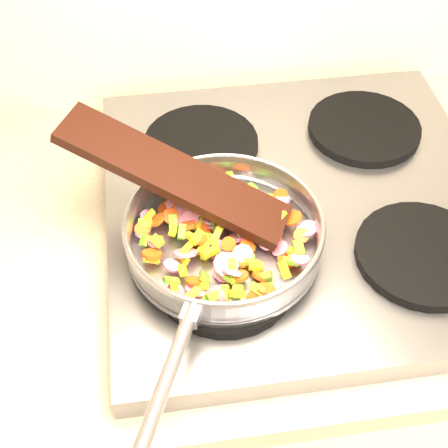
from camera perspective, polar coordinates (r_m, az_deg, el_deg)
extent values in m
cube|color=#939399|center=(0.98, 7.05, 1.56)|extent=(0.60, 0.60, 0.04)
cylinder|color=black|center=(0.85, 0.17, -4.89)|extent=(0.19, 0.19, 0.02)
cylinder|color=black|center=(0.92, 17.71, -2.64)|extent=(0.19, 0.19, 0.02)
cylinder|color=black|center=(1.04, -2.12, 7.35)|extent=(0.19, 0.19, 0.02)
cylinder|color=black|center=(1.10, 12.69, 8.56)|extent=(0.19, 0.19, 0.02)
cylinder|color=#9E9EA5|center=(0.87, 0.00, -1.85)|extent=(0.27, 0.27, 0.01)
torus|color=#9E9EA5|center=(0.85, 0.00, -0.74)|extent=(0.31, 0.31, 0.05)
torus|color=#9E9EA5|center=(0.84, 0.00, 0.18)|extent=(0.27, 0.27, 0.01)
cylinder|color=#9E9EA5|center=(0.72, -5.10, -13.51)|extent=(0.09, 0.18, 0.02)
cube|color=#9E9EA5|center=(0.76, -2.99, -8.19)|extent=(0.03, 0.04, 0.02)
cylinder|color=#EA4D13|center=(0.88, -1.85, -0.50)|extent=(0.03, 0.03, 0.01)
cube|color=#609522|center=(0.93, 0.18, 4.32)|extent=(0.02, 0.02, 0.01)
cube|color=#609522|center=(0.86, -1.55, -1.22)|extent=(0.02, 0.02, 0.02)
cylinder|color=#D91552|center=(0.85, -0.83, -2.24)|extent=(0.04, 0.04, 0.02)
cylinder|color=#EA4D13|center=(0.87, 4.54, 0.02)|extent=(0.03, 0.03, 0.02)
cube|color=yellow|center=(0.83, 2.94, -3.95)|extent=(0.02, 0.01, 0.01)
cube|color=#609522|center=(0.88, -7.23, 0.07)|extent=(0.02, 0.02, 0.01)
cube|color=#609522|center=(0.85, -6.11, -1.55)|extent=(0.02, 0.02, 0.01)
cube|color=#609522|center=(0.86, -3.86, -0.72)|extent=(0.02, 0.02, 0.01)
cube|color=#609522|center=(0.85, -0.75, -2.11)|extent=(0.01, 0.02, 0.02)
cylinder|color=#D91552|center=(0.90, 5.23, 2.13)|extent=(0.04, 0.04, 0.02)
cube|color=#609522|center=(0.88, 4.96, 0.74)|extent=(0.03, 0.03, 0.02)
cube|color=#609522|center=(0.83, 2.33, -3.24)|extent=(0.02, 0.03, 0.01)
cube|color=#609522|center=(0.79, -0.98, -6.62)|extent=(0.02, 0.02, 0.02)
cube|color=#609522|center=(0.84, 6.84, -2.20)|extent=(0.02, 0.02, 0.01)
cylinder|color=#D91552|center=(0.82, -4.54, -6.37)|extent=(0.04, 0.03, 0.03)
cylinder|color=#D91552|center=(0.89, -0.07, 0.87)|extent=(0.03, 0.04, 0.03)
cube|color=#609522|center=(0.90, 4.45, 0.57)|extent=(0.02, 0.03, 0.01)
cylinder|color=#EA4D13|center=(0.79, 2.78, -6.83)|extent=(0.02, 0.02, 0.02)
cylinder|color=#EA4D13|center=(0.87, -3.35, -0.12)|extent=(0.03, 0.03, 0.02)
cylinder|color=#EA4D13|center=(0.90, 3.54, 1.55)|extent=(0.03, 0.03, 0.02)
cylinder|color=#EA4D13|center=(0.83, 3.33, -4.77)|extent=(0.03, 0.03, 0.02)
cylinder|color=#EA4D13|center=(0.93, -1.20, 3.11)|extent=(0.04, 0.04, 0.02)
cube|color=yellow|center=(0.86, 2.49, -0.80)|extent=(0.02, 0.02, 0.01)
cylinder|color=#D91552|center=(0.81, -0.71, -6.28)|extent=(0.03, 0.03, 0.02)
cube|color=yellow|center=(0.84, 1.81, -3.10)|extent=(0.02, 0.02, 0.01)
cube|color=#609522|center=(0.82, 0.77, -4.85)|extent=(0.03, 0.02, 0.02)
cylinder|color=#EA4D13|center=(0.91, 4.39, 1.89)|extent=(0.03, 0.03, 0.02)
cylinder|color=#D91552|center=(0.87, 2.61, 0.27)|extent=(0.04, 0.04, 0.02)
cylinder|color=#EA4D13|center=(0.83, 1.47, -3.49)|extent=(0.02, 0.02, 0.02)
cube|color=#609522|center=(0.89, -1.58, 0.95)|extent=(0.02, 0.02, 0.01)
cylinder|color=#EA4D13|center=(0.85, -2.15, -1.39)|extent=(0.03, 0.03, 0.01)
cylinder|color=#EA4D13|center=(0.88, -7.43, -0.47)|extent=(0.03, 0.03, 0.01)
cube|color=yellow|center=(0.88, -2.46, 0.08)|extent=(0.02, 0.02, 0.01)
cube|color=yellow|center=(0.89, 3.98, 0.78)|extent=(0.01, 0.02, 0.02)
cylinder|color=#D91552|center=(0.88, -3.12, 0.50)|extent=(0.04, 0.03, 0.02)
cube|color=yellow|center=(0.83, -1.36, -2.63)|extent=(0.03, 0.02, 0.01)
cylinder|color=#D91552|center=(0.87, 2.95, -0.74)|extent=(0.03, 0.04, 0.02)
cube|color=#609522|center=(0.81, -0.67, -6.68)|extent=(0.02, 0.01, 0.02)
cylinder|color=#EA4D13|center=(0.82, 1.40, -4.77)|extent=(0.03, 0.03, 0.01)
cube|color=yellow|center=(0.82, -2.11, -5.71)|extent=(0.02, 0.02, 0.02)
cube|color=#609522|center=(0.80, -4.83, -5.17)|extent=(0.02, 0.01, 0.02)
cylinder|color=#D91552|center=(0.89, -1.23, 0.40)|extent=(0.03, 0.03, 0.01)
cube|color=yellow|center=(0.80, 1.25, -6.41)|extent=(0.02, 0.01, 0.01)
cylinder|color=#EA4D13|center=(0.94, 0.09, 3.49)|extent=(0.03, 0.03, 0.01)
cube|color=yellow|center=(0.81, 5.56, -4.22)|extent=(0.02, 0.03, 0.02)
cylinder|color=#EA4D13|center=(0.90, -5.21, 1.52)|extent=(0.03, 0.03, 0.02)
cube|color=yellow|center=(0.84, -6.66, -3.24)|extent=(0.02, 0.01, 0.02)
cylinder|color=#D91552|center=(0.79, -0.77, -6.75)|extent=(0.03, 0.02, 0.03)
cylinder|color=#D91552|center=(0.87, 7.61, -0.45)|extent=(0.04, 0.04, 0.01)
cylinder|color=#D91552|center=(0.89, -1.41, 1.76)|extent=(0.03, 0.03, 0.01)
cylinder|color=#EA4D13|center=(0.88, -6.07, 0.39)|extent=(0.03, 0.03, 0.02)
cube|color=#609522|center=(0.92, 1.29, 2.13)|extent=(0.01, 0.02, 0.02)
cube|color=yellow|center=(0.83, 2.93, -3.80)|extent=(0.02, 0.02, 0.01)
cube|color=yellow|center=(0.94, -1.99, 4.03)|extent=(0.02, 0.03, 0.01)
cube|color=yellow|center=(0.85, -2.50, -1.17)|extent=(0.02, 0.03, 0.01)
cube|color=#609522|center=(0.91, -3.53, 1.36)|extent=(0.03, 0.02, 0.01)
cube|color=yellow|center=(0.91, 2.38, 2.19)|extent=(0.01, 0.02, 0.02)
cylinder|color=#EA4D13|center=(0.82, -2.83, -5.20)|extent=(0.03, 0.03, 0.01)
cylinder|color=#D91552|center=(0.83, 1.70, -2.81)|extent=(0.03, 0.03, 0.02)
cube|color=yellow|center=(0.84, -1.85, -2.04)|extent=(0.02, 0.03, 0.01)
cube|color=#609522|center=(0.92, 4.11, 2.20)|extent=(0.02, 0.02, 0.01)
cylinder|color=#D91552|center=(0.82, 0.16, -3.73)|extent=(0.05, 0.05, 0.03)
cylinder|color=#D91552|center=(0.88, 4.59, -0.75)|extent=(0.03, 0.03, 0.02)
cube|color=yellow|center=(0.82, 1.26, -5.08)|extent=(0.03, 0.02, 0.02)
cube|color=yellow|center=(0.81, -4.59, -5.58)|extent=(0.01, 0.03, 0.02)
cube|color=#609522|center=(0.82, 3.85, -4.82)|extent=(0.02, 0.01, 0.01)
cylinder|color=#D91552|center=(0.88, -3.65, 0.52)|extent=(0.05, 0.05, 0.02)
cylinder|color=#D91552|center=(0.83, -4.76, -3.81)|extent=(0.03, 0.03, 0.01)
cylinder|color=#D91552|center=(0.81, 0.73, -4.38)|extent=(0.04, 0.03, 0.03)
cylinder|color=#D91552|center=(0.88, -7.21, -1.10)|extent=(0.04, 0.04, 0.03)
cube|color=yellow|center=(0.84, -3.34, -2.15)|extent=(0.02, 0.03, 0.01)
cylinder|color=#EA4D13|center=(0.88, 1.16, 0.21)|extent=(0.03, 0.03, 0.02)
cylinder|color=#EA4D13|center=(0.91, 5.21, 2.54)|extent=(0.03, 0.03, 0.03)
cylinder|color=#D91552|center=(0.87, 0.24, -1.83)|extent=(0.04, 0.04, 0.02)
cylinder|color=#EA4D13|center=(0.84, -6.61, -2.78)|extent=(0.04, 0.04, 0.02)
cube|color=#609522|center=(0.89, -2.74, 0.68)|extent=(0.01, 0.02, 0.02)
cylinder|color=#D91552|center=(0.87, 1.30, -1.15)|extent=(0.03, 0.03, 0.02)
cylinder|color=#D91552|center=(0.88, -0.74, 0.02)|extent=(0.04, 0.04, 0.02)
cylinder|color=#EA4D13|center=(0.86, -1.88, -2.11)|extent=(0.02, 0.02, 0.02)
cylinder|color=#D91552|center=(0.89, -4.54, 1.70)|extent=(0.04, 0.04, 0.01)
cube|color=yellow|center=(0.80, 0.06, -6.37)|extent=(0.02, 0.02, 0.01)
cylinder|color=#EA4D13|center=(0.93, 0.85, 3.35)|extent=(0.03, 0.03, 0.02)
cylinder|color=#D91552|center=(0.84, -3.57, -2.67)|extent=(0.04, 0.03, 0.02)
cylinder|color=#EA4D13|center=(0.88, -4.90, 0.72)|extent=(0.03, 0.03, 0.02)
cylinder|color=#EA4D13|center=(0.90, -3.23, 0.80)|extent=(0.02, 0.02, 0.02)
cube|color=yellow|center=(0.82, -3.80, -4.22)|extent=(0.01, 0.02, 0.02)
cube|color=yellow|center=(0.92, -3.02, 3.09)|extent=(0.03, 0.01, 0.01)
cube|color=#609522|center=(0.80, 1.17, -6.25)|extent=(0.02, 0.02, 0.02)
cube|color=#609522|center=(0.88, -4.22, -0.48)|extent=(0.02, 0.02, 0.02)
cylinder|color=#D91552|center=(0.81, 4.89, -6.14)|extent=(0.04, 0.04, 0.03)
cube|color=yellow|center=(0.87, -4.69, -0.48)|extent=(0.02, 0.03, 0.02)
cylinder|color=#EA4D13|center=(0.87, 4.49, -1.51)|extent=(0.03, 0.03, 0.02)
cube|color=#609522|center=(0.89, -5.06, 0.92)|extent=(0.02, 0.02, 0.02)
cube|color=#609522|center=(0.91, 2.57, 2.05)|extent=(0.02, 0.02, 0.02)
cube|color=yellow|center=(0.88, -6.82, 0.84)|extent=(0.02, 0.02, 0.01)
cube|color=yellow|center=(0.85, -1.53, -2.81)|extent=(0.02, 0.02, 0.01)
cube|color=yellow|center=(0.80, -2.90, -6.38)|extent=(0.02, 0.02, 0.01)
cube|color=yellow|center=(0.84, -3.78, -3.13)|extent=(0.02, 0.02, 0.02)
cube|color=#609522|center=(0.93, 2.62, 3.33)|extent=(0.02, 0.02, 0.01)
cube|color=#609522|center=(0.86, 1.74, -0.52)|extent=(0.02, 0.02, 0.01)
cylinder|color=#D91552|center=(0.83, 6.98, -3.18)|extent=(0.03, 0.03, 0.01)
cube|color=#609522|center=(0.80, -1.66, -6.91)|extent=(0.02, 0.02, 0.02)
cube|color=#609522|center=(0.82, -1.80, -4.88)|extent=(0.02, 0.03, 0.02)
cylinder|color=#D91552|center=(0.83, 0.12, -4.26)|extent=(0.04, 0.04, 0.02)
cube|color=yellow|center=(0.85, 6.55, -2.63)|extent=(0.03, 0.02, 0.01)
cube|color=#609522|center=(0.90, -1.09, 2.69)|extent=(0.02, 0.02, 0.02)
cube|color=yellow|center=(0.85, -2.98, -1.18)|extent=(0.02, 0.02, 0.01)
cube|color=#609522|center=(0.87, -0.74, -0.14)|extent=(0.01, 0.02, 0.01)
cube|color=yellow|center=(0.85, -2.21, -1.27)|extent=(0.02, 0.02, 0.02)
cube|color=yellow|center=(0.88, -6.51, -1.34)|extent=(0.03, 0.02, 0.02)
cube|color=yellow|center=(0.86, -0.64, -0.96)|extent=(0.02, 0.02, 0.02)
cylinder|color=#D91552|center=(0.86, 4.02, -1.58)|extent=(0.03, 0.03, 0.01)
cube|color=yellow|center=(0.88, 3.90, -0.49)|extent=(0.01, 0.02, 0.01)
cylinder|color=#EA4D13|center=(0.85, 5.76, -3.31)|extent=(0.04, 0.04, 0.01)
cylinder|color=#D91552|center=(0.85, 5.14, -2.24)|extent=(0.03, 0.03, 0.02)
cube|color=#609522|center=(0.87, -4.66, 0.21)|extent=(0.01, 0.02, 0.02)
cylinder|color=#EA4D13|center=(0.84, 6.53, -3.06)|extent=(0.02, 0.02, 0.01)
cube|color=#609522|center=(0.82, 4.13, -5.82)|extent=(0.01, 0.02, 0.01)
cylinder|color=#EA4D13|center=(0.84, 0.45, -1.86)|extent=(0.03, 0.03, 0.02)
cylinder|color=#D91552|center=(0.92, 3.52, 2.00)|extent=(0.04, 0.04, 0.02)
cylinder|color=#EA4D13|center=(0.91, -4.57, 2.15)|extent=(0.03, 0.02, 0.02)
cylinder|color=#EA4D13|center=(0.87, 7.08, -1.07)|extent=(0.03, 0.03, 0.01)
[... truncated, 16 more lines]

